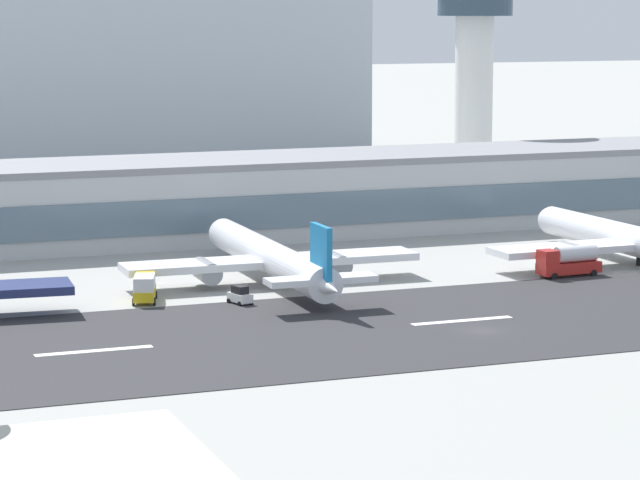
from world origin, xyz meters
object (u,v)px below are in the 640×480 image
object	(u,v)px
airliner_blue_tail_gate_1	(274,260)
airliner_navy_tail_gate_2	(639,243)
service_fuel_truck_1	(569,261)
service_baggage_tug_2	(240,295)
distant_hotel_block	(53,56)
terminal_building	(186,199)
service_box_truck_0	(145,287)
control_tower	(474,61)

from	to	relation	value
airliner_blue_tail_gate_1	airliner_navy_tail_gate_2	xyz separation A→B (m)	(50.26, -3.97, -0.06)
service_fuel_truck_1	service_baggage_tug_2	world-z (taller)	service_fuel_truck_1
airliner_blue_tail_gate_1	distant_hotel_block	bearing A→B (deg)	-0.50
distant_hotel_block	service_baggage_tug_2	xyz separation A→B (m)	(-12.31, -177.18, -22.24)
airliner_navy_tail_gate_2	service_baggage_tug_2	size ratio (longest dim) A/B	13.27
airliner_blue_tail_gate_1	service_baggage_tug_2	xyz separation A→B (m)	(-7.69, -10.23, -2.12)
distant_hotel_block	service_baggage_tug_2	distance (m)	178.99
terminal_building	service_baggage_tug_2	bearing A→B (deg)	-98.56
distant_hotel_block	airliner_blue_tail_gate_1	world-z (taller)	distant_hotel_block
terminal_building	distant_hotel_block	size ratio (longest dim) A/B	1.41
airliner_blue_tail_gate_1	service_baggage_tug_2	distance (m)	12.97
airliner_navy_tail_gate_2	service_fuel_truck_1	world-z (taller)	airliner_navy_tail_gate_2
terminal_building	distant_hotel_block	world-z (taller)	distant_hotel_block
service_baggage_tug_2	airliner_blue_tail_gate_1	bearing A→B (deg)	-53.33
service_fuel_truck_1	service_baggage_tug_2	bearing A→B (deg)	-0.66
distant_hotel_block	service_box_truck_0	bearing A→B (deg)	-97.41
distant_hotel_block	service_baggage_tug_2	bearing A→B (deg)	-93.97
service_baggage_tug_2	terminal_building	bearing A→B (deg)	-24.96
terminal_building	airliner_blue_tail_gate_1	size ratio (longest dim) A/B	4.29
terminal_building	service_box_truck_0	size ratio (longest dim) A/B	31.67
distant_hotel_block	service_fuel_truck_1	bearing A→B (deg)	-79.43
distant_hotel_block	service_box_truck_0	xyz separation A→B (m)	(-22.35, -171.93, -21.49)
service_box_truck_0	distant_hotel_block	bearing A→B (deg)	9.75
terminal_building	service_fuel_truck_1	distance (m)	60.78
service_box_truck_0	airliner_navy_tail_gate_2	bearing A→B (deg)	-71.99
terminal_building	control_tower	size ratio (longest dim) A/B	5.27
service_fuel_truck_1	airliner_navy_tail_gate_2	bearing A→B (deg)	-166.23
service_fuel_truck_1	airliner_blue_tail_gate_1	bearing A→B (deg)	-15.61
distant_hotel_block	service_box_truck_0	distance (m)	174.70
control_tower	airliner_navy_tail_gate_2	size ratio (longest dim) A/B	0.83
terminal_building	service_fuel_truck_1	bearing A→B (deg)	-51.88
distant_hotel_block	airliner_blue_tail_gate_1	size ratio (longest dim) A/B	3.03
service_box_truck_0	service_fuel_truck_1	xyz separation A→B (m)	(55.00, -3.02, 0.24)
airliner_blue_tail_gate_1	service_box_truck_0	distance (m)	18.46
terminal_building	service_baggage_tug_2	size ratio (longest dim) A/B	57.93
control_tower	service_fuel_truck_1	world-z (taller)	control_tower
control_tower	airliner_blue_tail_gate_1	bearing A→B (deg)	-131.46
terminal_building	service_fuel_truck_1	size ratio (longest dim) A/B	23.60
control_tower	service_fuel_truck_1	distance (m)	86.93
airliner_blue_tail_gate_1	service_fuel_truck_1	world-z (taller)	airliner_blue_tail_gate_1
control_tower	distant_hotel_block	xyz separation A→B (m)	(-58.81, 95.16, -1.23)
airliner_blue_tail_gate_1	service_box_truck_0	size ratio (longest dim) A/B	7.39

